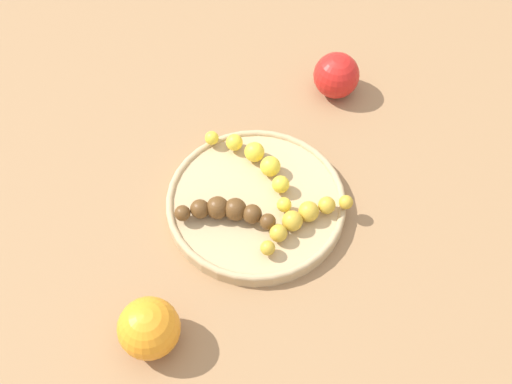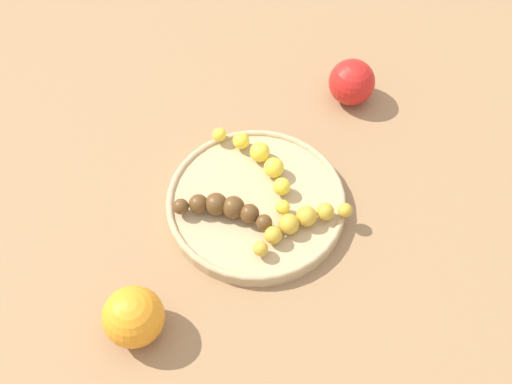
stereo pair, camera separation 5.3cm
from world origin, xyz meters
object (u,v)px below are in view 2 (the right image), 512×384
at_px(banana_yellow, 262,163).
at_px(orange_fruit, 133,317).
at_px(banana_overripe, 224,208).
at_px(banana_spotted, 299,223).
at_px(fruit_bowl, 256,202).
at_px(apple_red, 352,82).

height_order(banana_yellow, orange_fruit, orange_fruit).
bearing_deg(banana_overripe, banana_spotted, -89.57).
height_order(fruit_bowl, banana_spotted, banana_spotted).
bearing_deg(banana_overripe, fruit_bowl, -47.97).
bearing_deg(banana_spotted, banana_yellow, -1.23).
bearing_deg(banana_overripe, orange_fruit, 159.14).
distance_m(banana_yellow, orange_fruit, 0.28).
xyz_separation_m(banana_overripe, apple_red, (-0.21, -0.22, 0.00)).
distance_m(fruit_bowl, banana_yellow, 0.06).
bearing_deg(banana_spotted, fruit_bowl, 23.91).
distance_m(banana_yellow, apple_red, 0.21).
distance_m(fruit_bowl, banana_spotted, 0.08).
relative_size(fruit_bowl, apple_red, 3.47).
bearing_deg(orange_fruit, apple_red, -131.30).
height_order(banana_overripe, orange_fruit, orange_fruit).
bearing_deg(orange_fruit, banana_spotted, -150.53).
bearing_deg(banana_spotted, banana_overripe, 50.32).
bearing_deg(fruit_bowl, orange_fruit, 46.87).
xyz_separation_m(banana_yellow, apple_red, (-0.15, -0.14, 0.00)).
bearing_deg(fruit_bowl, apple_red, -129.63).
height_order(banana_spotted, banana_overripe, banana_overripe).
bearing_deg(banana_spotted, orange_fruit, 96.13).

